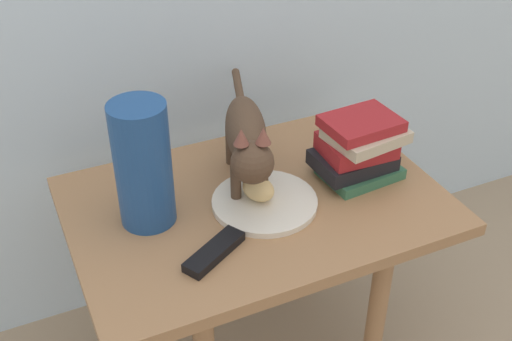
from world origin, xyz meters
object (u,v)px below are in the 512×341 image
(green_vase, at_px, (143,165))
(tv_remote, at_px, (214,252))
(side_table, at_px, (256,225))
(candle_jar, at_px, (356,128))
(bread_roll, at_px, (257,189))
(plate, at_px, (265,202))
(book_stack, at_px, (358,148))
(cat, at_px, (247,138))

(green_vase, height_order, tv_remote, green_vase)
(side_table, relative_size, candle_jar, 9.74)
(bread_roll, bearing_deg, tv_remote, -140.83)
(plate, relative_size, book_stack, 1.17)
(side_table, xyz_separation_m, cat, (0.00, 0.05, 0.21))
(cat, relative_size, candle_jar, 5.41)
(green_vase, xyz_separation_m, tv_remote, (0.08, -0.17, -0.13))
(side_table, xyz_separation_m, bread_roll, (-0.00, -0.01, 0.11))
(book_stack, bearing_deg, bread_roll, 179.95)
(bread_roll, bearing_deg, book_stack, -0.05)
(cat, relative_size, tv_remote, 3.07)
(cat, height_order, tv_remote, cat)
(side_table, bearing_deg, tv_remote, -138.79)
(cat, distance_m, green_vase, 0.24)
(bread_roll, bearing_deg, candle_jar, 21.99)
(bread_roll, relative_size, green_vase, 0.29)
(plate, height_order, green_vase, green_vase)
(bread_roll, height_order, book_stack, book_stack)
(side_table, bearing_deg, book_stack, -2.81)
(tv_remote, bearing_deg, candle_jar, -2.01)
(side_table, relative_size, book_stack, 4.13)
(cat, xyz_separation_m, tv_remote, (-0.16, -0.19, -0.12))
(cat, bearing_deg, green_vase, -175.37)
(bread_roll, relative_size, cat, 0.17)
(book_stack, xyz_separation_m, candle_jar, (0.08, 0.14, -0.04))
(green_vase, distance_m, tv_remote, 0.23)
(plate, distance_m, cat, 0.15)
(side_table, xyz_separation_m, tv_remote, (-0.15, -0.13, 0.08))
(book_stack, xyz_separation_m, green_vase, (-0.49, 0.05, 0.06))
(side_table, height_order, cat, cat)
(plate, height_order, bread_roll, bread_roll)
(candle_jar, bearing_deg, plate, -155.41)
(plate, xyz_separation_m, candle_jar, (0.33, 0.15, 0.03))
(side_table, relative_size, bread_roll, 10.35)
(bread_roll, distance_m, green_vase, 0.26)
(side_table, height_order, bread_roll, bread_roll)
(candle_jar, bearing_deg, cat, -168.10)
(bread_roll, distance_m, tv_remote, 0.20)
(cat, relative_size, book_stack, 2.29)
(plate, xyz_separation_m, green_vase, (-0.25, 0.06, 0.13))
(plate, xyz_separation_m, book_stack, (0.24, 0.01, 0.07))
(bread_roll, height_order, candle_jar, candle_jar)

